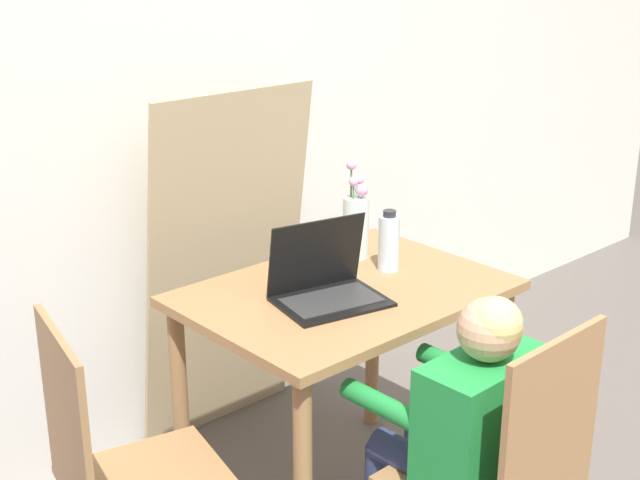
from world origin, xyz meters
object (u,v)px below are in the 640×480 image
object	(u,v)px
person_seated	(465,418)
flower_vase	(356,222)
laptop	(325,282)
water_bottle	(389,242)

from	to	relation	value
person_seated	flower_vase	distance (m)	0.83
laptop	person_seated	bearing A→B (deg)	-77.40
flower_vase	water_bottle	world-z (taller)	flower_vase
person_seated	water_bottle	world-z (taller)	water_bottle
person_seated	flower_vase	world-z (taller)	flower_vase
water_bottle	person_seated	bearing A→B (deg)	-118.09
person_seated	flower_vase	xyz separation A→B (m)	(0.31, 0.72, 0.28)
flower_vase	person_seated	bearing A→B (deg)	-113.21
person_seated	laptop	size ratio (longest dim) A/B	2.72
laptop	flower_vase	bearing A→B (deg)	44.21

